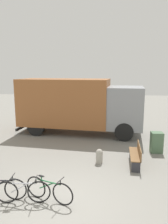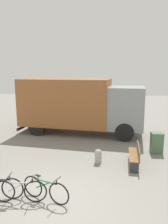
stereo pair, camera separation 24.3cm
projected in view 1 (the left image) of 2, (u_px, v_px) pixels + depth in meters
name	position (u px, v px, depth m)	size (l,w,h in m)	color
ground_plane	(58.00, 201.00, 6.65)	(60.00, 60.00, 0.00)	gray
delivery_truck	(78.00, 104.00, 13.63)	(7.89, 3.34, 3.41)	#99592D
park_bench	(136.00, 154.00, 9.19)	(0.53, 1.72, 0.84)	brown
bicycle_near	(0.00, 188.00, 6.66)	(1.66, 0.44, 0.79)	black
bicycle_middle	(23.00, 191.00, 6.48)	(1.66, 0.44, 0.79)	black
bicycle_far	(49.00, 190.00, 6.58)	(1.57, 0.66, 0.79)	black
bollard_near_bench	(99.00, 156.00, 9.34)	(0.30, 0.30, 0.62)	#9E998C
utility_box	(157.00, 142.00, 10.56)	(0.55, 0.48, 1.00)	#4C6B4C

